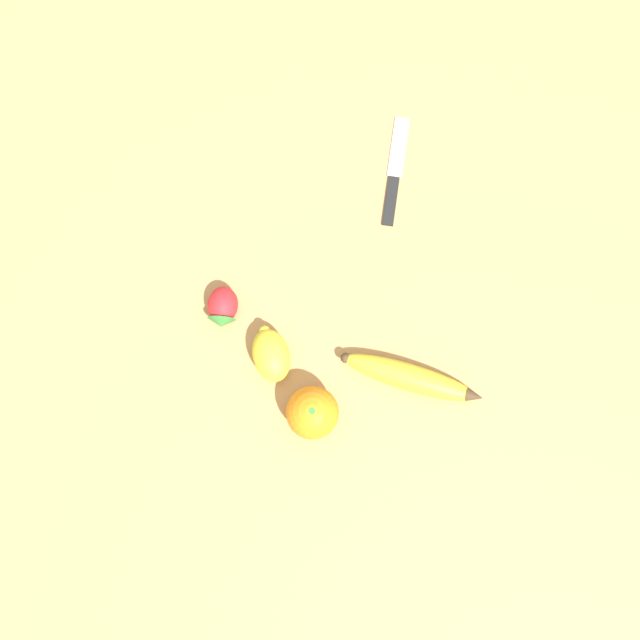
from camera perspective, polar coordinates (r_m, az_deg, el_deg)
The scene contains 6 objects.
ground_plane at distance 0.90m, azimuth 0.16°, elevation 2.77°, with size 3.00×3.00×0.00m, color tan.
banana at distance 0.86m, azimuth 8.04°, elevation -5.25°, with size 0.20×0.08×0.04m.
orange at distance 0.83m, azimuth -1.02°, elevation -8.45°, with size 0.07×0.07×0.07m.
strawberry at distance 0.88m, azimuth -9.19°, elevation 1.10°, with size 0.04×0.06×0.04m.
lemon at distance 0.86m, azimuth -4.80°, elevation -3.19°, with size 0.07×0.09×0.05m.
paring_knife at distance 0.96m, azimuth 6.55°, elevation 13.11°, with size 0.04×0.18×0.01m.
Camera 1 is at (-0.00, 0.22, 0.87)m, focal length 35.00 mm.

